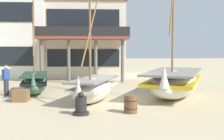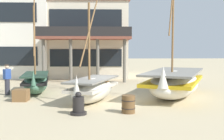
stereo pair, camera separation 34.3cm
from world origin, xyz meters
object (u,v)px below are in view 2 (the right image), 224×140
fisherman_by_hull (7,80)px  cargo_crate (21,95)px  capstan_winch (78,106)px  wooden_barrel (128,104)px  fishing_boat_near_left (93,89)px  harbor_building_annex (1,36)px  fishing_boat_far_right (36,82)px  fishing_boat_centre_large (174,82)px  harbor_building_main (88,39)px

fisherman_by_hull → cargo_crate: size_ratio=2.48×
capstan_winch → cargo_crate: 4.16m
fisherman_by_hull → wooden_barrel: size_ratio=2.41×
fishing_boat_near_left → cargo_crate: 3.51m
cargo_crate → harbor_building_annex: 13.78m
fishing_boat_far_right → harbor_building_annex: (-5.40, 9.84, 3.04)m
fishing_boat_centre_large → capstan_winch: fishing_boat_centre_large is taller
fishing_boat_centre_large → fishing_boat_far_right: bearing=168.6°
wooden_barrel → capstan_winch: bearing=-174.8°
fishing_boat_far_right → fisherman_by_hull: (-1.39, -0.68, 0.20)m
fishing_boat_near_left → wooden_barrel: 2.87m
wooden_barrel → harbor_building_annex: size_ratio=0.07×
fishing_boat_centre_large → harbor_building_annex: 17.48m
fishing_boat_near_left → fishing_boat_far_right: bearing=141.2°
fishing_boat_near_left → fishing_boat_far_right: 4.29m
fishing_boat_centre_large → wooden_barrel: bearing=-127.3°
fishing_boat_near_left → harbor_building_main: harbor_building_main is taller
fishing_boat_near_left → fishing_boat_centre_large: fishing_boat_centre_large is taller
fisherman_by_hull → harbor_building_main: harbor_building_main is taller
fishing_boat_near_left → harbor_building_annex: harbor_building_annex is taller
fishing_boat_near_left → harbor_building_annex: size_ratio=0.50×
fisherman_by_hull → capstan_winch: fisherman_by_hull is taller
capstan_winch → harbor_building_annex: size_ratio=0.09×
wooden_barrel → cargo_crate: size_ratio=1.03×
wooden_barrel → harbor_building_annex: 18.43m
harbor_building_annex → fishing_boat_near_left: bearing=-55.1°
fishing_boat_centre_large → fisherman_by_hull: size_ratio=4.95×
fishing_boat_near_left → harbor_building_main: (-0.90, 12.96, 2.78)m
cargo_crate → harbor_building_annex: bearing=113.2°
fishing_boat_centre_large → cargo_crate: bearing=-173.2°
wooden_barrel → cargo_crate: bearing=151.3°
fishing_boat_near_left → capstan_winch: (-0.48, -2.64, -0.28)m
capstan_winch → fisherman_by_hull: bearing=132.4°
fisherman_by_hull → harbor_building_annex: harbor_building_annex is taller
fishing_boat_far_right → harbor_building_annex: size_ratio=0.57×
fishing_boat_near_left → cargo_crate: fishing_boat_near_left is taller
capstan_winch → harbor_building_annex: bearing=118.6°
fisherman_by_hull → harbor_building_annex: 11.61m
fishing_boat_near_left → capstan_winch: bearing=-100.3°
fishing_boat_near_left → wooden_barrel: size_ratio=6.96×
fishing_boat_centre_large → capstan_winch: 6.06m
wooden_barrel → harbor_building_main: (-2.35, 15.42, 3.04)m
fishing_boat_near_left → fishing_boat_centre_large: 4.38m
fisherman_by_hull → capstan_winch: 6.32m
fisherman_by_hull → fishing_boat_far_right: bearing=26.1°
fishing_boat_centre_large → wooden_barrel: (-2.77, -3.63, -0.41)m
fishing_boat_near_left → fisherman_by_hull: (-4.73, 2.01, 0.21)m
fishing_boat_far_right → harbor_building_main: size_ratio=0.59×
capstan_winch → wooden_barrel: bearing=5.2°
fisherman_by_hull → harbor_building_annex: bearing=110.9°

